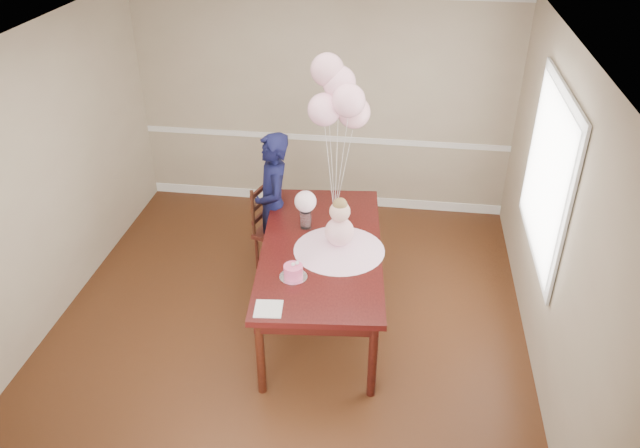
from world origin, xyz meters
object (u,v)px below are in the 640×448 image
Objects in this scene: birthday_cake at (293,271)px; dining_chair_seat at (278,232)px; woman at (274,206)px; dining_table_top at (321,249)px.

birthday_cake is 0.39× the size of dining_chair_seat.
birthday_cake is at bearing -0.65° from woman.
birthday_cake is at bearing -56.10° from dining_chair_seat.
dining_chair_seat is at bearing 107.50° from birthday_cake.
birthday_cake is 1.46m from dining_chair_seat.
dining_chair_seat is 0.38m from woman.
woman reaches higher than dining_table_top.
dining_table_top is at bearing 19.95° from woman.
woman is at bearing 109.16° from birthday_cake.
birthday_cake is 1.30m from woman.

